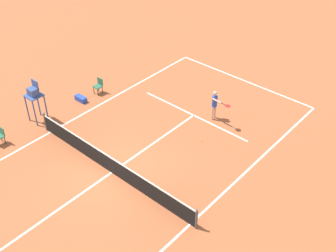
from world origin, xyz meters
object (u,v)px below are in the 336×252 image
Objects in this scene: tennis_ball at (201,140)px; equipment_bag at (81,99)px; player_serving at (215,103)px; courtside_chair_far at (0,135)px; umpire_chair at (34,95)px; courtside_chair_mid at (99,85)px.

tennis_ball is 7.68m from equipment_bag.
courtside_chair_far is at bearing -34.85° from player_serving.
equipment_bag is at bearing -94.86° from umpire_chair.
player_serving is at bearing -152.21° from equipment_bag.
player_serving is 1.83× the size of courtside_chair_far.
player_serving is 7.79m from equipment_bag.
umpire_chair reaches higher than courtside_chair_far.
player_serving is 2.31m from tennis_ball.
equipment_bag is at bearing 12.30° from tennis_ball.
courtside_chair_mid is 1.34m from equipment_bag.
tennis_ball is 0.09× the size of equipment_bag.
tennis_ball is 10.07m from courtside_chair_far.
umpire_chair is 4.14m from courtside_chair_mid.
equipment_bag is (-0.23, -2.70, -1.46)m from umpire_chair.
courtside_chair_far is at bearing 89.31° from courtside_chair_mid.
umpire_chair reaches higher than tennis_ball.
equipment_bag is (0.07, -5.15, -0.38)m from courtside_chair_far.
umpire_chair is at bearing 85.14° from equipment_bag.
player_serving is 2.29× the size of equipment_bag.
tennis_ball is 0.03× the size of umpire_chair.
umpire_chair is 3.17× the size of equipment_bag.
courtside_chair_mid is (-0.38, -3.98, -1.07)m from umpire_chair.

